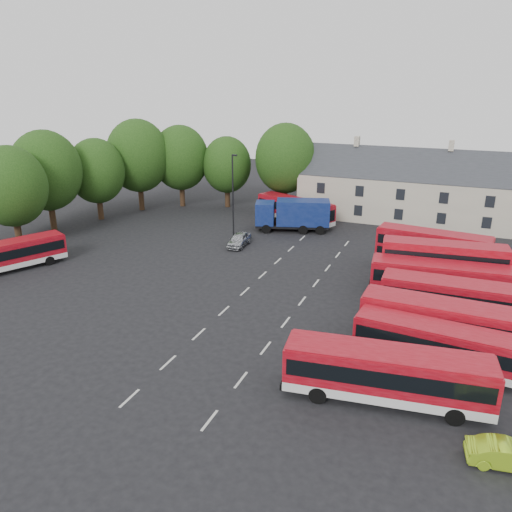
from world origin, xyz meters
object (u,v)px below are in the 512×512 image
at_px(bus_row_a, 387,372).
at_px(bus_west, 9,253).
at_px(bus_dd_south, 443,263).
at_px(box_truck, 293,214).
at_px(lime_car, 508,455).
at_px(silver_car, 239,240).
at_px(lamppost, 233,195).

distance_m(bus_row_a, bus_west, 35.75).
distance_m(bus_dd_south, box_truck, 20.37).
bearing_deg(bus_row_a, bus_west, 161.33).
relative_size(bus_row_a, bus_west, 1.15).
xyz_separation_m(box_truck, lime_car, (20.94, -31.92, -1.47)).
distance_m(bus_row_a, silver_car, 28.49).
height_order(bus_west, box_truck, box_truck).
distance_m(bus_west, lamppost, 22.69).
relative_size(bus_dd_south, box_truck, 1.14).
xyz_separation_m(box_truck, lamppost, (-5.23, -5.20, 2.87)).
bearing_deg(lime_car, bus_dd_south, 2.24).
relative_size(box_truck, lime_car, 2.40).
relative_size(bus_dd_south, silver_car, 2.45).
xyz_separation_m(silver_car, lamppost, (-1.69, 2.28, 4.24)).
bearing_deg(box_truck, lime_car, -74.62).
xyz_separation_m(bus_row_a, lime_car, (5.98, -2.82, -1.26)).
bearing_deg(lamppost, bus_row_a, -49.80).
relative_size(box_truck, silver_car, 2.15).
xyz_separation_m(bus_row_a, lamppost, (-20.20, 23.90, 3.08)).
height_order(bus_dd_south, lamppost, lamppost).
height_order(box_truck, lime_car, box_truck).
distance_m(bus_west, lime_car, 42.21).
distance_m(silver_car, lime_car, 34.60).
height_order(bus_dd_south, bus_west, bus_dd_south).
distance_m(silver_car, lamppost, 5.10).
relative_size(bus_row_a, silver_car, 2.73).
bearing_deg(bus_dd_south, lime_car, -85.17).
xyz_separation_m(bus_row_a, bus_dd_south, (1.90, 17.68, 0.45)).
bearing_deg(silver_car, bus_west, -142.35).
distance_m(bus_west, box_truck, 29.81).
xyz_separation_m(bus_row_a, box_truck, (-14.97, 29.10, 0.20)).
xyz_separation_m(bus_west, lamppost, (14.85, 16.84, 3.29)).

